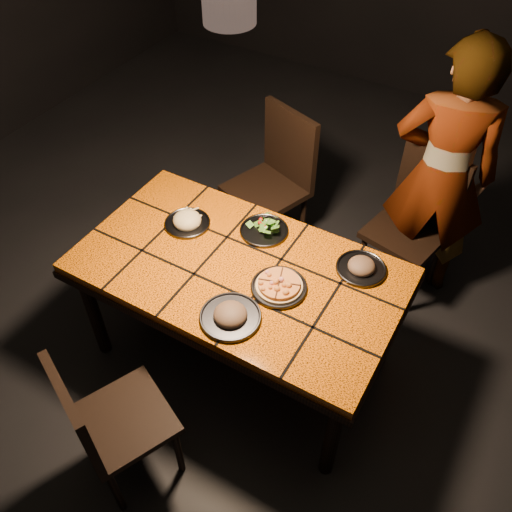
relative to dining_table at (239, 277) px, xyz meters
The scene contains 11 objects.
room_shell 0.83m from the dining_table, ahead, with size 6.04×7.04×3.08m.
dining_table is the anchor object (origin of this frame).
chair_near 0.92m from the dining_table, 99.40° to the right, with size 0.53×0.53×0.88m.
chair_far_left 1.02m from the dining_table, 107.65° to the left, with size 0.57×0.57×0.98m.
chair_far_right 1.23m from the dining_table, 60.87° to the left, with size 0.50×0.50×0.94m.
diner 1.31m from the dining_table, 59.50° to the left, with size 0.60×0.39×1.65m, color brown.
plate_pizza 0.26m from the dining_table, ahead, with size 0.28×0.28×0.04m.
plate_pasta 0.43m from the dining_table, 161.97° to the left, with size 0.24×0.24×0.08m.
plate_salad 0.30m from the dining_table, 92.81° to the left, with size 0.26×0.26×0.07m.
plate_mushroom_a 0.34m from the dining_table, 64.67° to the right, with size 0.28×0.28×0.09m.
plate_mushroom_b 0.61m from the dining_table, 28.19° to the left, with size 0.25×0.25×0.08m.
Camera 1 is at (0.99, -1.54, 2.69)m, focal length 38.00 mm.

